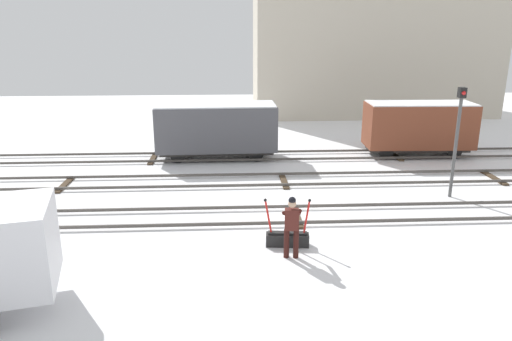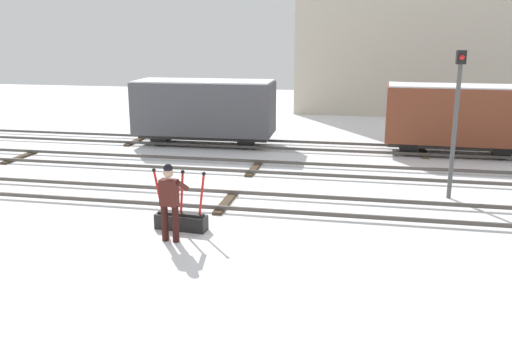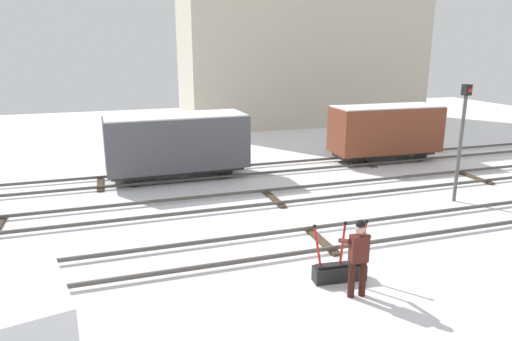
{
  "view_description": "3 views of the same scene",
  "coord_description": "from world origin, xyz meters",
  "views": [
    {
      "loc": [
        -2.15,
        -14.94,
        6.14
      ],
      "look_at": [
        -1.2,
        2.74,
        0.84
      ],
      "focal_mm": 34.11,
      "sensor_mm": 36.0,
      "label": 1
    },
    {
      "loc": [
        3.54,
        -13.68,
        4.52
      ],
      "look_at": [
        0.75,
        0.43,
        0.86
      ],
      "focal_mm": 38.36,
      "sensor_mm": 36.0,
      "label": 2
    },
    {
      "loc": [
        -5.39,
        -10.75,
        5.27
      ],
      "look_at": [
        -1.2,
        2.19,
        1.6
      ],
      "focal_mm": 32.37,
      "sensor_mm": 36.0,
      "label": 3
    }
  ],
  "objects": [
    {
      "name": "ground_plane",
      "position": [
        0.0,
        0.0,
        0.0
      ],
      "size": [
        60.0,
        60.0,
        0.0
      ],
      "primitive_type": "plane",
      "color": "white"
    },
    {
      "name": "track_main_line",
      "position": [
        0.0,
        0.0,
        0.11
      ],
      "size": [
        44.0,
        1.94,
        0.18
      ],
      "color": "#4C4742",
      "rests_on": "ground_plane"
    },
    {
      "name": "track_siding_near",
      "position": [
        0.0,
        3.84,
        0.11
      ],
      "size": [
        44.0,
        1.94,
        0.18
      ],
      "color": "#4C4742",
      "rests_on": "ground_plane"
    },
    {
      "name": "track_siding_far",
      "position": [
        0.0,
        7.61,
        0.11
      ],
      "size": [
        44.0,
        1.94,
        0.18
      ],
      "color": "#4C4742",
      "rests_on": "ground_plane"
    },
    {
      "name": "switch_lever_frame",
      "position": [
        -0.55,
        -2.1,
        0.25
      ],
      "size": [
        1.34,
        0.48,
        1.45
      ],
      "rotation": [
        0.0,
        0.0,
        -0.1
      ],
      "color": "black",
      "rests_on": "ground_plane"
    },
    {
      "name": "rail_worker",
      "position": [
        -0.53,
        -2.83,
        1.0
      ],
      "size": [
        0.58,
        0.7,
        1.77
      ],
      "rotation": [
        0.0,
        0.0,
        -0.1
      ],
      "color": "#351511",
      "rests_on": "ground_plane"
    },
    {
      "name": "signal_post",
      "position": [
        5.99,
        1.75,
        2.47
      ],
      "size": [
        0.24,
        0.32,
        4.06
      ],
      "color": "#4C4C4C",
      "rests_on": "ground_plane"
    },
    {
      "name": "apartment_building",
      "position": [
        7.98,
        19.87,
        5.68
      ],
      "size": [
        17.0,
        6.13,
        11.34
      ],
      "color": "beige",
      "rests_on": "ground_plane"
    },
    {
      "name": "freight_car_near_switch",
      "position": [
        6.91,
        7.61,
        1.49
      ],
      "size": [
        5.11,
        2.11,
        2.62
      ],
      "rotation": [
        0.0,
        0.0,
        -0.03
      ],
      "color": "#2D2B28",
      "rests_on": "ground_plane"
    },
    {
      "name": "freight_car_mid_siding",
      "position": [
        -2.81,
        7.61,
        1.5
      ],
      "size": [
        5.64,
        2.29,
        2.63
      ],
      "rotation": [
        0.0,
        0.0,
        0.03
      ],
      "color": "#2D2B28",
      "rests_on": "ground_plane"
    }
  ]
}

